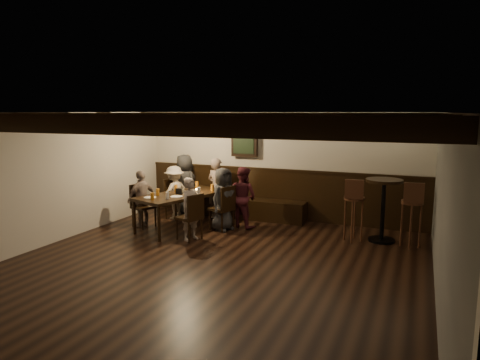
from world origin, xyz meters
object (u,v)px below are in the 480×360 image
at_px(person_bench_centre, 217,189).
at_px(person_left_near, 175,192).
at_px(person_right_near, 223,199).
at_px(high_top_table, 383,201).
at_px(dining_table, 182,197).
at_px(chair_right_far, 190,226).
at_px(chair_left_far, 143,214).
at_px(bar_stool_left, 353,218).
at_px(person_bench_right, 243,197).
at_px(chair_left_near, 176,207).
at_px(chair_right_near, 222,216).
at_px(person_left_far, 142,199).
at_px(person_bench_left, 185,184).
at_px(person_right_far, 191,209).
at_px(bar_stool_right, 411,223).

height_order(person_bench_centre, person_left_near, person_bench_centre).
bearing_deg(person_right_near, high_top_table, -64.01).
height_order(dining_table, chair_right_far, chair_right_far).
bearing_deg(person_bench_centre, chair_left_far, 64.39).
bearing_deg(bar_stool_left, person_left_near, 172.20).
bearing_deg(bar_stool_left, person_right_near, -179.34).
bearing_deg(high_top_table, person_left_near, -179.77).
distance_m(person_bench_right, bar_stool_left, 2.30).
bearing_deg(person_right_near, person_left_near, 90.00).
distance_m(chair_right_far, person_left_near, 1.75).
distance_m(chair_left_near, person_right_near, 1.52).
relative_size(chair_right_near, person_left_far, 0.77).
bearing_deg(high_top_table, chair_left_near, -179.65).
height_order(person_bench_left, person_bench_right, person_bench_left).
height_order(chair_right_far, person_bench_left, person_bench_left).
xyz_separation_m(chair_left_near, chair_right_far, (1.10, -1.29, -0.00)).
height_order(dining_table, person_right_far, person_right_far).
relative_size(person_bench_centre, person_right_far, 1.16).
bearing_deg(person_right_near, person_bench_centre, 51.34).
xyz_separation_m(person_left_near, bar_stool_right, (5.00, -0.14, -0.16)).
bearing_deg(bar_stool_right, dining_table, -179.99).
xyz_separation_m(chair_right_far, person_left_far, (-1.40, 0.44, 0.33)).
relative_size(dining_table, chair_right_far, 2.38).
xyz_separation_m(person_bench_centre, bar_stool_left, (3.11, -0.54, -0.25)).
height_order(person_left_far, person_right_near, person_right_near).
xyz_separation_m(chair_left_near, chair_left_far, (-0.27, -0.86, -0.00)).
height_order(person_bench_right, bar_stool_right, person_bench_right).
height_order(person_bench_left, high_top_table, person_bench_left).
bearing_deg(person_bench_centre, bar_stool_left, -172.46).
distance_m(person_bench_left, person_left_far, 1.36).
bearing_deg(chair_right_far, high_top_table, -51.30).
xyz_separation_m(chair_left_near, person_left_far, (-0.30, -0.85, 0.32)).
distance_m(person_bench_centre, person_left_near, 0.96).
bearing_deg(chair_left_far, person_left_near, -178.03).
xyz_separation_m(person_bench_centre, person_right_far, (0.27, -1.66, -0.10)).
bearing_deg(chair_left_near, bar_stool_right, 105.87).
height_order(person_left_near, person_right_near, person_right_near).
bearing_deg(person_right_near, person_bench_right, -18.43).
height_order(dining_table, person_bench_left, person_bench_left).
distance_m(person_right_near, person_right_far, 0.90).
bearing_deg(chair_right_near, bar_stool_left, -67.14).
relative_size(person_bench_centre, person_right_near, 1.07).
bearing_deg(bar_stool_right, person_right_far, -169.70).
height_order(dining_table, bar_stool_left, bar_stool_left).
relative_size(person_bench_left, bar_stool_left, 1.19).
height_order(dining_table, chair_left_near, chair_left_near).
bearing_deg(bar_stool_right, person_left_near, 171.78).
bearing_deg(chair_left_near, chair_right_far, 57.96).
relative_size(person_right_far, bar_stool_left, 1.00).
bearing_deg(chair_left_near, person_bench_right, 105.53).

